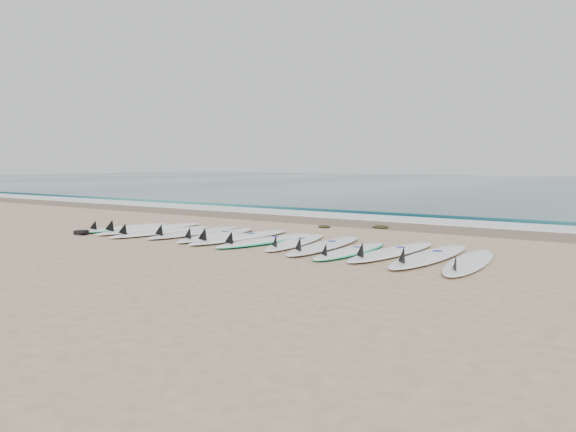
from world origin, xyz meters
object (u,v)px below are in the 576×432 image
Objects in this scene: surfboard_6 at (265,240)px; leash_coil at (82,232)px; surfboard_0 at (126,228)px; surfboard_12 at (468,262)px.

surfboard_6 is 5.86× the size of leash_coil.
surfboard_0 is 0.88× the size of surfboard_6.
surfboard_6 reaches higher than surfboard_0.
surfboard_12 is 5.78× the size of leash_coil.
surfboard_6 is (3.96, 0.06, 0.01)m from surfboard_0.
surfboard_0 is 3.96m from surfboard_6.
surfboard_0 is at bearing -172.01° from surfboard_6.
surfboard_12 reaches higher than leash_coil.
surfboard_0 is 7.93m from surfboard_12.
surfboard_6 is 4.19m from leash_coil.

